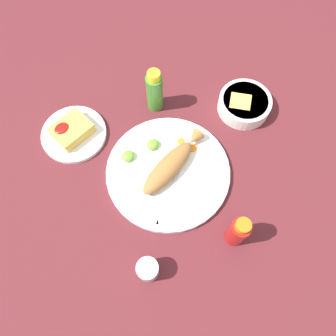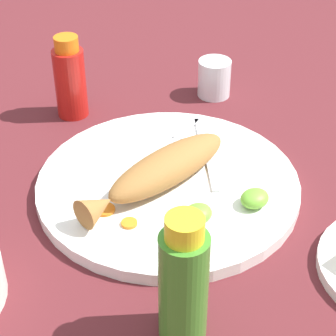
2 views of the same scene
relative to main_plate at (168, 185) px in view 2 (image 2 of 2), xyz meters
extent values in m
plane|color=#561E23|center=(0.00, 0.00, -0.01)|extent=(4.00, 4.00, 0.00)
cylinder|color=white|center=(0.00, 0.00, 0.00)|extent=(0.36, 0.36, 0.02)
ellipsoid|color=#996633|center=(0.00, 0.00, 0.03)|extent=(0.21, 0.08, 0.05)
cone|color=#996633|center=(-0.12, -0.01, 0.03)|extent=(0.05, 0.04, 0.04)
cube|color=silver|center=(0.02, 0.04, 0.01)|extent=(0.11, 0.06, 0.00)
cube|color=silver|center=(0.11, 0.08, 0.01)|extent=(0.07, 0.05, 0.00)
cube|color=silver|center=(0.06, -0.02, 0.01)|extent=(0.07, 0.10, 0.00)
cube|color=silver|center=(0.12, 0.06, 0.01)|extent=(0.05, 0.07, 0.00)
cylinder|color=orange|center=(-0.10, 0.00, 0.01)|extent=(0.03, 0.03, 0.00)
cylinder|color=orange|center=(-0.10, -0.04, 0.01)|extent=(0.02, 0.02, 0.00)
ellipsoid|color=#6BB233|center=(-0.03, -0.09, 0.02)|extent=(0.04, 0.03, 0.02)
ellipsoid|color=#6BB233|center=(0.05, -0.11, 0.02)|extent=(0.04, 0.03, 0.02)
cylinder|color=#B21914|center=(0.01, 0.26, 0.05)|extent=(0.05, 0.05, 0.11)
cylinder|color=orange|center=(0.01, 0.26, 0.12)|extent=(0.04, 0.04, 0.02)
cylinder|color=#3D8428|center=(-0.14, -0.20, 0.06)|extent=(0.05, 0.05, 0.13)
cylinder|color=yellow|center=(-0.14, -0.20, 0.14)|extent=(0.04, 0.04, 0.02)
cylinder|color=silver|center=(0.23, 0.16, 0.02)|extent=(0.06, 0.06, 0.06)
cylinder|color=white|center=(0.23, 0.16, 0.01)|extent=(0.05, 0.05, 0.03)
camera|label=1|loc=(0.27, 0.27, 0.88)|focal=35.00mm
camera|label=2|loc=(-0.42, -0.52, 0.51)|focal=65.00mm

